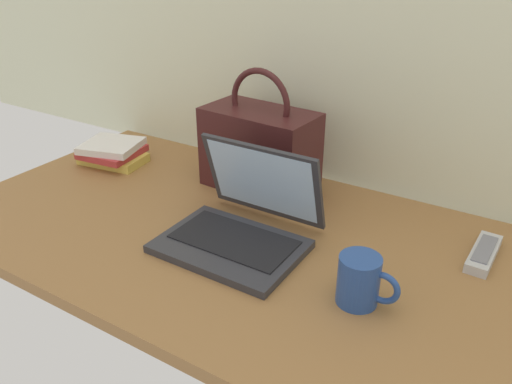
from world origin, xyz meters
TOP-DOWN VIEW (x-y plane):
  - desk at (0.00, 0.00)m, footprint 1.60×0.76m
  - laptop at (-0.05, -0.02)m, footprint 0.31×0.29m
  - coffee_mug at (0.26, -0.09)m, footprint 0.12×0.08m
  - remote_control_near at (0.43, 0.19)m, footprint 0.05×0.16m
  - handbag at (-0.16, 0.23)m, footprint 0.31×0.18m
  - book_stack at (-0.63, 0.14)m, footprint 0.21×0.19m

SIDE VIEW (x-z plane):
  - desk at x=0.00m, z-range 0.00..0.03m
  - remote_control_near at x=0.43m, z-range 0.03..0.05m
  - book_stack at x=-0.63m, z-range 0.03..0.10m
  - laptop at x=-0.05m, z-range -0.03..0.18m
  - coffee_mug at x=0.26m, z-range 0.03..0.13m
  - handbag at x=-0.16m, z-range -0.02..0.31m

